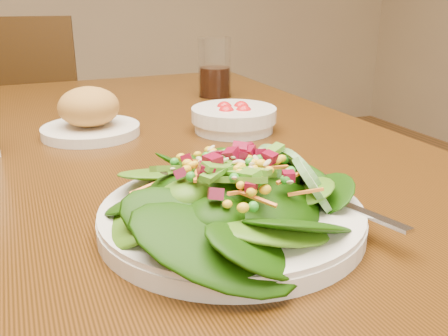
{
  "coord_description": "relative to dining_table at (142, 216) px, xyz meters",
  "views": [
    {
      "loc": [
        -0.16,
        -0.71,
        0.99
      ],
      "look_at": [
        0.03,
        -0.26,
        0.81
      ],
      "focal_mm": 40.0,
      "sensor_mm": 36.0,
      "label": 1
    }
  ],
  "objects": [
    {
      "name": "salad_plate",
      "position": [
        0.04,
        -0.28,
        0.13
      ],
      "size": [
        0.28,
        0.28,
        0.08
      ],
      "rotation": [
        0.0,
        0.0,
        0.08
      ],
      "color": "white",
      "rests_on": "dining_table"
    },
    {
      "name": "bread_plate",
      "position": [
        -0.05,
        0.14,
        0.14
      ],
      "size": [
        0.17,
        0.17,
        0.08
      ],
      "color": "white",
      "rests_on": "dining_table"
    },
    {
      "name": "drinking_glass",
      "position": [
        0.27,
        0.36,
        0.16
      ],
      "size": [
        0.08,
        0.08,
        0.13
      ],
      "color": "silver",
      "rests_on": "dining_table"
    },
    {
      "name": "chair_far",
      "position": [
        -0.15,
        1.05,
        -0.17
      ],
      "size": [
        0.49,
        0.49,
        0.91
      ],
      "rotation": [
        0.0,
        0.0,
        2.95
      ],
      "color": "black",
      "rests_on": "ground_plane"
    },
    {
      "name": "dining_table",
      "position": [
        0.0,
        0.0,
        0.0
      ],
      "size": [
        0.9,
        1.4,
        0.75
      ],
      "color": "#4D290D",
      "rests_on": "ground_plane"
    },
    {
      "name": "tomato_bowl",
      "position": [
        0.19,
        0.07,
        0.12
      ],
      "size": [
        0.15,
        0.15,
        0.05
      ],
      "color": "white",
      "rests_on": "dining_table"
    }
  ]
}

